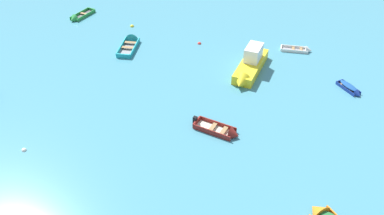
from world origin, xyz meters
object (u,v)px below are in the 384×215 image
rowboat_maroon_outer_right (224,132)px  mooring_buoy_trailing (199,44)px  rowboat_green_far_back (77,18)px  rowboat_turquoise_cluster_outer (131,42)px  rowboat_deep_blue_back_row_left (352,89)px  motor_launch_yellow_cluster_inner (250,66)px  mooring_buoy_central (24,150)px  mooring_buoy_midfield (132,27)px  rowboat_white_midfield_left (303,50)px

rowboat_maroon_outer_right → mooring_buoy_trailing: rowboat_maroon_outer_right is taller
rowboat_green_far_back → rowboat_turquoise_cluster_outer: size_ratio=0.88×
rowboat_deep_blue_back_row_left → motor_launch_yellow_cluster_inner: (-9.44, 1.06, 0.53)m
mooring_buoy_central → mooring_buoy_midfield: size_ratio=0.80×
mooring_buoy_central → mooring_buoy_midfield: bearing=88.4°
rowboat_turquoise_cluster_outer → rowboat_white_midfield_left: bearing=8.6°
rowboat_turquoise_cluster_outer → rowboat_deep_blue_back_row_left: 22.97m
motor_launch_yellow_cluster_inner → mooring_buoy_trailing: bearing=142.9°
rowboat_maroon_outer_right → mooring_buoy_central: rowboat_maroon_outer_right is taller
rowboat_turquoise_cluster_outer → rowboat_white_midfield_left: rowboat_turquoise_cluster_outer is taller
rowboat_green_far_back → mooring_buoy_central: rowboat_green_far_back is taller
mooring_buoy_midfield → mooring_buoy_central: bearing=-91.6°
rowboat_maroon_outer_right → mooring_buoy_trailing: bearing=110.2°
rowboat_green_far_back → rowboat_turquoise_cluster_outer: 9.66m
motor_launch_yellow_cluster_inner → mooring_buoy_central: motor_launch_yellow_cluster_inner is taller
rowboat_deep_blue_back_row_left → mooring_buoy_trailing: 16.42m
rowboat_turquoise_cluster_outer → motor_launch_yellow_cluster_inner: 13.50m
motor_launch_yellow_cluster_inner → mooring_buoy_trailing: motor_launch_yellow_cluster_inner is taller
motor_launch_yellow_cluster_inner → rowboat_green_far_back: bearing=161.8°
rowboat_maroon_outer_right → motor_launch_yellow_cluster_inner: (0.82, 9.51, 0.55)m
motor_launch_yellow_cluster_inner → mooring_buoy_central: 21.36m
rowboat_green_far_back → mooring_buoy_midfield: bearing=-2.9°
rowboat_turquoise_cluster_outer → mooring_buoy_central: bearing=-96.6°
rowboat_deep_blue_back_row_left → mooring_buoy_midfield: rowboat_deep_blue_back_row_left is taller
rowboat_turquoise_cluster_outer → rowboat_white_midfield_left: size_ratio=1.39×
rowboat_turquoise_cluster_outer → mooring_buoy_midfield: size_ratio=9.77×
rowboat_green_far_back → rowboat_white_midfield_left: size_ratio=1.22×
motor_launch_yellow_cluster_inner → rowboat_deep_blue_back_row_left: bearing=-6.4°
rowboat_green_far_back → rowboat_deep_blue_back_row_left: (31.23, -8.22, 0.06)m
rowboat_green_far_back → motor_launch_yellow_cluster_inner: bearing=-18.2°
mooring_buoy_central → rowboat_deep_blue_back_row_left: bearing=29.3°
rowboat_maroon_outer_right → mooring_buoy_midfield: size_ratio=8.80×
mooring_buoy_midfield → motor_launch_yellow_cluster_inner: bearing=-24.9°
rowboat_turquoise_cluster_outer → rowboat_maroon_outer_right: bearing=-44.7°
motor_launch_yellow_cluster_inner → rowboat_white_midfield_left: bearing=47.7°
rowboat_deep_blue_back_row_left → mooring_buoy_midfield: (-24.07, 7.85, -0.24)m
motor_launch_yellow_cluster_inner → mooring_buoy_midfield: motor_launch_yellow_cluster_inner is taller
rowboat_green_far_back → rowboat_maroon_outer_right: (20.97, -16.67, 0.04)m
rowboat_deep_blue_back_row_left → rowboat_turquoise_cluster_outer: bearing=170.5°
rowboat_maroon_outer_right → mooring_buoy_trailing: 14.98m
rowboat_turquoise_cluster_outer → mooring_buoy_central: rowboat_turquoise_cluster_outer is taller
mooring_buoy_central → mooring_buoy_trailing: 21.56m
rowboat_green_far_back → rowboat_turquoise_cluster_outer: (8.58, -4.42, 0.05)m
rowboat_deep_blue_back_row_left → mooring_buoy_central: size_ratio=6.87×
rowboat_turquoise_cluster_outer → mooring_buoy_midfield: rowboat_turquoise_cluster_outer is taller
mooring_buoy_central → motor_launch_yellow_cluster_inner: bearing=44.4°
mooring_buoy_midfield → mooring_buoy_trailing: 8.92m
motor_launch_yellow_cluster_inner → rowboat_white_midfield_left: size_ratio=2.20×
rowboat_green_far_back → motor_launch_yellow_cluster_inner: motor_launch_yellow_cluster_inner is taller
rowboat_white_midfield_left → mooring_buoy_central: bearing=-134.7°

